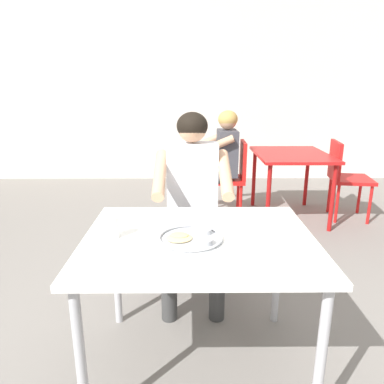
{
  "coord_description": "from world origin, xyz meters",
  "views": [
    {
      "loc": [
        0.01,
        -1.64,
        1.44
      ],
      "look_at": [
        0.03,
        0.21,
        0.89
      ],
      "focal_mm": 34.08,
      "sensor_mm": 36.0,
      "label": 1
    }
  ],
  "objects_px": {
    "thali_tray": "(191,238)",
    "chair_red_left": "(232,174)",
    "diner_foreground": "(192,191)",
    "table_foreground": "(199,251)",
    "chair_foreground": "(192,217)",
    "table_background_red": "(291,161)",
    "drinking_cup": "(113,226)",
    "patron_background": "(218,155)",
    "chair_red_right": "(344,174)"
  },
  "relations": [
    {
      "from": "drinking_cup",
      "to": "table_background_red",
      "type": "bearing_deg",
      "value": 56.94
    },
    {
      "from": "table_foreground",
      "to": "chair_red_left",
      "type": "distance_m",
      "value": 2.31
    },
    {
      "from": "table_background_red",
      "to": "patron_background",
      "type": "relative_size",
      "value": 0.81
    },
    {
      "from": "table_foreground",
      "to": "table_background_red",
      "type": "xyz_separation_m",
      "value": [
        1.06,
        2.26,
        -0.03
      ]
    },
    {
      "from": "diner_foreground",
      "to": "chair_red_left",
      "type": "distance_m",
      "value": 1.64
    },
    {
      "from": "thali_tray",
      "to": "table_background_red",
      "type": "distance_m",
      "value": 2.54
    },
    {
      "from": "chair_red_left",
      "to": "patron_background",
      "type": "bearing_deg",
      "value": -175.2
    },
    {
      "from": "table_background_red",
      "to": "chair_red_left",
      "type": "xyz_separation_m",
      "value": [
        -0.64,
        0.01,
        -0.15
      ]
    },
    {
      "from": "drinking_cup",
      "to": "table_foreground",
      "type": "bearing_deg",
      "value": 0.19
    },
    {
      "from": "drinking_cup",
      "to": "chair_red_right",
      "type": "relative_size",
      "value": 0.12
    },
    {
      "from": "thali_tray",
      "to": "chair_red_right",
      "type": "xyz_separation_m",
      "value": [
        1.68,
        2.27,
        -0.25
      ]
    },
    {
      "from": "chair_foreground",
      "to": "chair_red_right",
      "type": "height_order",
      "value": "chair_red_right"
    },
    {
      "from": "drinking_cup",
      "to": "chair_foreground",
      "type": "distance_m",
      "value": 1.05
    },
    {
      "from": "table_foreground",
      "to": "diner_foreground",
      "type": "height_order",
      "value": "diner_foreground"
    },
    {
      "from": "patron_background",
      "to": "table_background_red",
      "type": "bearing_deg",
      "value": 0.17
    },
    {
      "from": "table_background_red",
      "to": "patron_background",
      "type": "distance_m",
      "value": 0.8
    },
    {
      "from": "chair_red_left",
      "to": "chair_red_right",
      "type": "height_order",
      "value": "same"
    },
    {
      "from": "thali_tray",
      "to": "table_background_red",
      "type": "relative_size",
      "value": 0.32
    },
    {
      "from": "thali_tray",
      "to": "chair_red_right",
      "type": "height_order",
      "value": "chair_red_right"
    },
    {
      "from": "chair_red_right",
      "to": "table_foreground",
      "type": "bearing_deg",
      "value": -126.35
    },
    {
      "from": "table_foreground",
      "to": "chair_red_left",
      "type": "relative_size",
      "value": 1.29
    },
    {
      "from": "table_background_red",
      "to": "chair_red_right",
      "type": "distance_m",
      "value": 0.6
    },
    {
      "from": "chair_red_left",
      "to": "thali_tray",
      "type": "bearing_deg",
      "value": -101.24
    },
    {
      "from": "diner_foreground",
      "to": "patron_background",
      "type": "bearing_deg",
      "value": 79.23
    },
    {
      "from": "thali_tray",
      "to": "patron_background",
      "type": "bearing_deg",
      "value": 82.39
    },
    {
      "from": "diner_foreground",
      "to": "patron_background",
      "type": "xyz_separation_m",
      "value": [
        0.29,
        1.54,
        -0.05
      ]
    },
    {
      "from": "chair_red_left",
      "to": "diner_foreground",
      "type": "bearing_deg",
      "value": -105.97
    },
    {
      "from": "thali_tray",
      "to": "chair_red_left",
      "type": "xyz_separation_m",
      "value": [
        0.46,
        2.3,
        -0.26
      ]
    },
    {
      "from": "chair_foreground",
      "to": "table_background_red",
      "type": "bearing_deg",
      "value": 50.6
    },
    {
      "from": "table_background_red",
      "to": "thali_tray",
      "type": "bearing_deg",
      "value": -115.65
    },
    {
      "from": "table_foreground",
      "to": "drinking_cup",
      "type": "height_order",
      "value": "drinking_cup"
    },
    {
      "from": "drinking_cup",
      "to": "chair_foreground",
      "type": "height_order",
      "value": "drinking_cup"
    },
    {
      "from": "table_background_red",
      "to": "table_foreground",
      "type": "bearing_deg",
      "value": -115.21
    },
    {
      "from": "drinking_cup",
      "to": "chair_red_left",
      "type": "distance_m",
      "value": 2.43
    },
    {
      "from": "table_background_red",
      "to": "chair_red_left",
      "type": "bearing_deg",
      "value": 179.07
    },
    {
      "from": "drinking_cup",
      "to": "diner_foreground",
      "type": "relative_size",
      "value": 0.08
    },
    {
      "from": "chair_foreground",
      "to": "table_background_red",
      "type": "xyz_separation_m",
      "value": [
        1.09,
        1.32,
        0.14
      ]
    },
    {
      "from": "table_foreground",
      "to": "chair_foreground",
      "type": "distance_m",
      "value": 0.95
    },
    {
      "from": "chair_red_left",
      "to": "chair_red_right",
      "type": "bearing_deg",
      "value": -1.57
    },
    {
      "from": "patron_background",
      "to": "thali_tray",
      "type": "bearing_deg",
      "value": -97.61
    },
    {
      "from": "diner_foreground",
      "to": "thali_tray",
      "type": "bearing_deg",
      "value": -91.0
    },
    {
      "from": "thali_tray",
      "to": "chair_foreground",
      "type": "height_order",
      "value": "chair_foreground"
    },
    {
      "from": "table_background_red",
      "to": "chair_red_right",
      "type": "bearing_deg",
      "value": -2.28
    },
    {
      "from": "drinking_cup",
      "to": "patron_background",
      "type": "height_order",
      "value": "patron_background"
    },
    {
      "from": "table_foreground",
      "to": "chair_foreground",
      "type": "height_order",
      "value": "chair_foreground"
    },
    {
      "from": "drinking_cup",
      "to": "chair_red_left",
      "type": "bearing_deg",
      "value": 69.97
    },
    {
      "from": "drinking_cup",
      "to": "chair_red_right",
      "type": "bearing_deg",
      "value": 47.45
    },
    {
      "from": "chair_red_right",
      "to": "diner_foreground",
      "type": "bearing_deg",
      "value": -137.68
    },
    {
      "from": "diner_foreground",
      "to": "table_background_red",
      "type": "xyz_separation_m",
      "value": [
        1.09,
        1.54,
        -0.12
      ]
    },
    {
      "from": "table_background_red",
      "to": "chair_foreground",
      "type": "bearing_deg",
      "value": -129.4
    }
  ]
}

